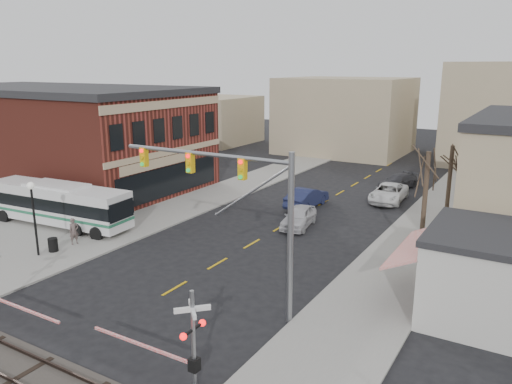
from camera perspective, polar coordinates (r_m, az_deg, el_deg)
ground at (r=26.18m, az=-12.13°, el=-12.33°), size 160.00×160.00×0.00m
sidewalk_west at (r=46.49m, az=-4.14°, el=-0.13°), size 5.00×60.00×0.12m
sidewalk_east at (r=39.27m, az=19.35°, el=-3.64°), size 5.00×60.00×0.12m
brick_building at (r=54.79m, az=-22.04°, el=6.12°), size 30.40×15.40×9.60m
tree_east_a at (r=30.59m, az=18.64°, el=-1.84°), size 0.28×0.28×6.75m
tree_east_b at (r=36.32m, az=21.12°, el=0.05°), size 0.28×0.28×6.30m
tree_east_c at (r=43.96m, az=23.26°, el=2.79°), size 0.28×0.28×7.20m
transit_bus at (r=39.43m, az=-21.66°, el=-1.23°), size 12.08×3.55×3.07m
traffic_signal_mast at (r=23.17m, az=-1.88°, el=-0.40°), size 9.60×0.30×8.00m
rr_crossing_east at (r=18.96m, az=-8.22°, el=-16.37°), size 5.60×1.36×4.00m
street_lamp at (r=33.16m, az=-24.16°, el=-1.26°), size 0.44×0.44×4.67m
trash_bin at (r=34.30m, az=-22.18°, el=-5.60°), size 0.60×0.60×0.86m
car_a at (r=36.89m, az=4.90°, el=-2.84°), size 2.48×4.75×1.54m
car_b at (r=42.13m, az=5.82°, el=-0.61°), size 2.03×5.10×1.65m
car_c at (r=45.09m, az=14.92°, el=-0.10°), size 2.84×5.68×1.54m
car_d at (r=50.15m, az=15.92°, el=1.16°), size 3.30×5.11×1.38m
pedestrian_near at (r=34.99m, az=-20.09°, el=-4.23°), size 0.59×0.74×1.78m
pedestrian_far at (r=36.16m, az=-16.37°, el=-3.48°), size 0.98×0.98×1.61m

